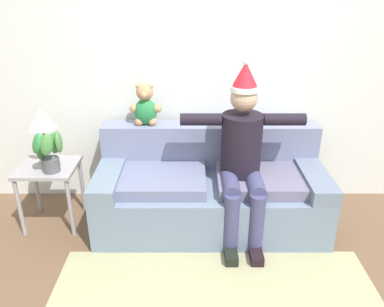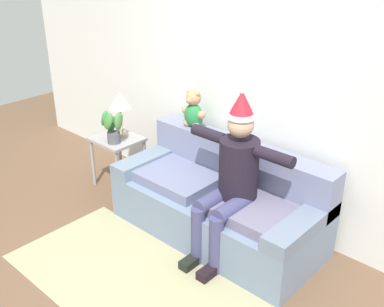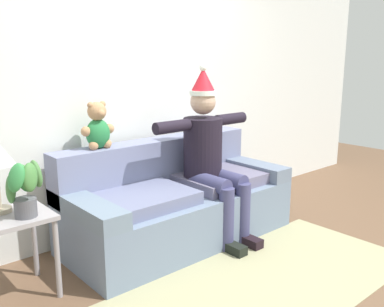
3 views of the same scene
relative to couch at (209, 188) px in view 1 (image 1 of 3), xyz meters
name	(u,v)px [view 1 (image 1 of 3)]	position (x,y,z in m)	size (l,w,h in m)	color
ground_plane	(215,303)	(0.00, -1.03, -0.33)	(10.00, 10.00, 0.00)	brown
back_wall	(209,63)	(0.00, 0.52, 1.02)	(7.00, 0.10, 2.70)	silver
couch	(209,188)	(0.00, 0.00, 0.00)	(1.99, 0.88, 0.85)	slate
person_seated	(241,152)	(0.25, -0.17, 0.43)	(1.02, 0.77, 1.51)	black
teddy_bear	(144,106)	(-0.58, 0.27, 0.69)	(0.29, 0.17, 0.38)	#277D41
side_table	(48,177)	(-1.42, -0.05, 0.15)	(0.49, 0.45, 0.58)	#999498
table_lamp	(40,121)	(-1.44, 0.04, 0.63)	(0.24, 0.24, 0.50)	#BAA98C
potted_plant	(48,151)	(-1.34, -0.15, 0.44)	(0.27, 0.27, 0.38)	#54545A
area_rug	(215,304)	(0.00, -1.04, -0.32)	(2.34, 1.13, 0.01)	tan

